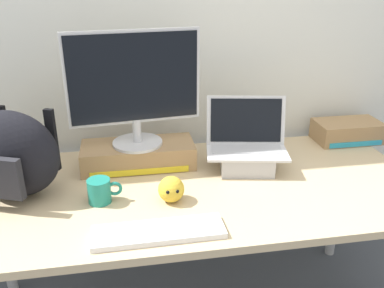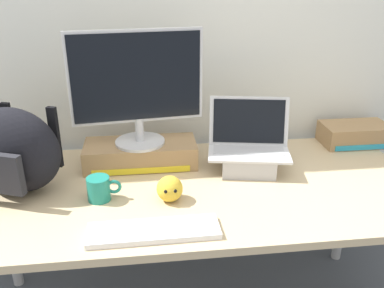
{
  "view_description": "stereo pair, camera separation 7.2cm",
  "coord_description": "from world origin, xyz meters",
  "px_view_note": "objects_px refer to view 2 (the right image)",
  "views": [
    {
      "loc": [
        -0.25,
        -1.45,
        1.53
      ],
      "look_at": [
        0.0,
        0.0,
        0.9
      ],
      "focal_mm": 39.02,
      "sensor_mm": 36.0,
      "label": 1
    },
    {
      "loc": [
        -0.18,
        -1.46,
        1.53
      ],
      "look_at": [
        0.0,
        0.0,
        0.9
      ],
      "focal_mm": 39.02,
      "sensor_mm": 36.0,
      "label": 2
    }
  ],
  "objects_px": {
    "external_keyboard": "(154,231)",
    "toner_box_cyan": "(355,134)",
    "desktop_monitor": "(137,86)",
    "plush_toy": "(170,189)",
    "messenger_backpack": "(14,151)",
    "open_laptop": "(248,155)",
    "coffee_mug": "(99,189)",
    "toner_box_yellow": "(141,154)"
  },
  "relations": [
    {
      "from": "open_laptop",
      "to": "messenger_backpack",
      "type": "xyz_separation_m",
      "value": [
        -0.93,
        -0.08,
        0.1
      ]
    },
    {
      "from": "external_keyboard",
      "to": "toner_box_cyan",
      "type": "bearing_deg",
      "value": 31.7
    },
    {
      "from": "desktop_monitor",
      "to": "plush_toy",
      "type": "relative_size",
      "value": 5.58
    },
    {
      "from": "toner_box_yellow",
      "to": "open_laptop",
      "type": "height_order",
      "value": "open_laptop"
    },
    {
      "from": "desktop_monitor",
      "to": "messenger_backpack",
      "type": "height_order",
      "value": "desktop_monitor"
    },
    {
      "from": "messenger_backpack",
      "to": "plush_toy",
      "type": "xyz_separation_m",
      "value": [
        0.58,
        -0.15,
        -0.12
      ]
    },
    {
      "from": "messenger_backpack",
      "to": "plush_toy",
      "type": "distance_m",
      "value": 0.61
    },
    {
      "from": "external_keyboard",
      "to": "toner_box_yellow",
      "type": "bearing_deg",
      "value": 93.25
    },
    {
      "from": "coffee_mug",
      "to": "desktop_monitor",
      "type": "bearing_deg",
      "value": 61.41
    },
    {
      "from": "desktop_monitor",
      "to": "coffee_mug",
      "type": "distance_m",
      "value": 0.45
    },
    {
      "from": "open_laptop",
      "to": "toner_box_cyan",
      "type": "relative_size",
      "value": 1.17
    },
    {
      "from": "toner_box_yellow",
      "to": "desktop_monitor",
      "type": "relative_size",
      "value": 0.88
    },
    {
      "from": "desktop_monitor",
      "to": "open_laptop",
      "type": "bearing_deg",
      "value": -18.61
    },
    {
      "from": "toner_box_yellow",
      "to": "plush_toy",
      "type": "relative_size",
      "value": 4.94
    },
    {
      "from": "plush_toy",
      "to": "toner_box_cyan",
      "type": "bearing_deg",
      "value": 24.73
    },
    {
      "from": "external_keyboard",
      "to": "plush_toy",
      "type": "relative_size",
      "value": 4.43
    },
    {
      "from": "external_keyboard",
      "to": "plush_toy",
      "type": "height_order",
      "value": "plush_toy"
    },
    {
      "from": "coffee_mug",
      "to": "plush_toy",
      "type": "relative_size",
      "value": 1.3
    },
    {
      "from": "plush_toy",
      "to": "desktop_monitor",
      "type": "bearing_deg",
      "value": 107.82
    },
    {
      "from": "desktop_monitor",
      "to": "coffee_mug",
      "type": "relative_size",
      "value": 4.29
    },
    {
      "from": "open_laptop",
      "to": "plush_toy",
      "type": "relative_size",
      "value": 3.81
    },
    {
      "from": "external_keyboard",
      "to": "toner_box_cyan",
      "type": "distance_m",
      "value": 1.19
    },
    {
      "from": "toner_box_yellow",
      "to": "toner_box_cyan",
      "type": "height_order",
      "value": "toner_box_yellow"
    },
    {
      "from": "toner_box_yellow",
      "to": "coffee_mug",
      "type": "distance_m",
      "value": 0.33
    },
    {
      "from": "toner_box_yellow",
      "to": "toner_box_cyan",
      "type": "xyz_separation_m",
      "value": [
        1.04,
        0.11,
        -0.0
      ]
    },
    {
      "from": "desktop_monitor",
      "to": "toner_box_cyan",
      "type": "bearing_deg",
      "value": -0.62
    },
    {
      "from": "plush_toy",
      "to": "toner_box_cyan",
      "type": "relative_size",
      "value": 0.31
    },
    {
      "from": "coffee_mug",
      "to": "external_keyboard",
      "type": "bearing_deg",
      "value": -51.78
    },
    {
      "from": "toner_box_yellow",
      "to": "open_laptop",
      "type": "xyz_separation_m",
      "value": [
        0.46,
        -0.1,
        0.01
      ]
    },
    {
      "from": "open_laptop",
      "to": "coffee_mug",
      "type": "xyz_separation_m",
      "value": [
        -0.61,
        -0.19,
        -0.02
      ]
    },
    {
      "from": "messenger_backpack",
      "to": "toner_box_cyan",
      "type": "distance_m",
      "value": 1.55
    },
    {
      "from": "coffee_mug",
      "to": "toner_box_cyan",
      "type": "height_order",
      "value": "toner_box_cyan"
    },
    {
      "from": "messenger_backpack",
      "to": "toner_box_cyan",
      "type": "height_order",
      "value": "messenger_backpack"
    },
    {
      "from": "toner_box_yellow",
      "to": "messenger_backpack",
      "type": "height_order",
      "value": "messenger_backpack"
    },
    {
      "from": "toner_box_yellow",
      "to": "toner_box_cyan",
      "type": "relative_size",
      "value": 1.51
    },
    {
      "from": "toner_box_yellow",
      "to": "toner_box_cyan",
      "type": "bearing_deg",
      "value": 5.95
    },
    {
      "from": "messenger_backpack",
      "to": "toner_box_cyan",
      "type": "xyz_separation_m",
      "value": [
        1.52,
        0.28,
        -0.12
      ]
    },
    {
      "from": "external_keyboard",
      "to": "messenger_backpack",
      "type": "relative_size",
      "value": 1.01
    },
    {
      "from": "open_laptop",
      "to": "external_keyboard",
      "type": "bearing_deg",
      "value": -123.9
    },
    {
      "from": "messenger_backpack",
      "to": "toner_box_cyan",
      "type": "relative_size",
      "value": 1.34
    },
    {
      "from": "open_laptop",
      "to": "coffee_mug",
      "type": "bearing_deg",
      "value": -152.46
    },
    {
      "from": "open_laptop",
      "to": "messenger_backpack",
      "type": "distance_m",
      "value": 0.94
    }
  ]
}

